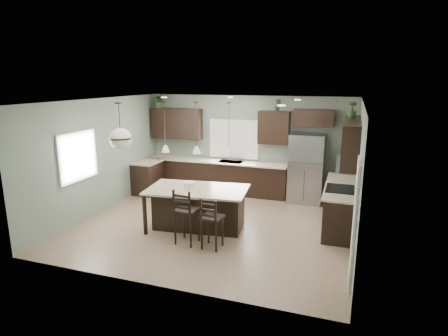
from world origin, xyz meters
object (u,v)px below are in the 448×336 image
Objects in this scene: kitchen_island at (198,209)px; plant_back_left at (159,100)px; bar_stool_right at (212,223)px; refrigerator at (306,168)px; serving_dish at (188,185)px; bar_stool_center at (187,216)px.

plant_back_left is at bearing 123.20° from kitchen_island.
refrigerator is at bearing 73.34° from bar_stool_right.
serving_dish is 0.21× the size of bar_stool_center.
refrigerator is 3.80m from bar_stool_right.
kitchen_island is 1.86× the size of bar_stool_center.
bar_stool_right is 2.36× the size of plant_back_left.
plant_back_left reaches higher than kitchen_island.
kitchen_island is 0.57m from serving_dish.
bar_stool_right reaches higher than kitchen_island.
plant_back_left reaches higher than serving_dish.
refrigerator is 4.75m from plant_back_left.
bar_stool_center is 4.88m from plant_back_left.
plant_back_left reaches higher than refrigerator.
bar_stool_center is at bearing -89.77° from kitchen_island.
bar_stool_right is (0.65, -0.82, 0.06)m from kitchen_island.
bar_stool_center is 1.11× the size of bar_stool_right.
refrigerator reaches higher than bar_stool_right.
plant_back_left is at bearing 134.13° from bar_stool_right.
refrigerator is 3.52m from serving_dish.
refrigerator is at bearing 66.38° from bar_stool_center.
bar_stool_center is (0.29, -0.75, -0.41)m from serving_dish.
refrigerator is 4.18× the size of plant_back_left.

